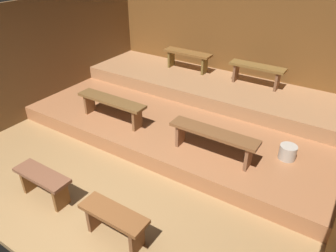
% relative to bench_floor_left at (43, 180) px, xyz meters
% --- Properties ---
extents(ground, '(6.41, 5.83, 0.08)m').
position_rel_bench_floor_left_xyz_m(ground, '(0.64, 2.11, -0.35)').
color(ground, '#997246').
extents(wall_back, '(6.41, 0.06, 2.20)m').
position_rel_bench_floor_left_xyz_m(wall_back, '(0.64, 4.66, 0.79)').
color(wall_back, brown).
rests_on(wall_back, ground).
extents(wall_left, '(0.06, 5.83, 2.20)m').
position_rel_bench_floor_left_xyz_m(wall_left, '(-2.20, 2.11, 0.79)').
color(wall_left, brown).
rests_on(wall_left, ground).
extents(platform_lower, '(5.61, 3.35, 0.27)m').
position_rel_bench_floor_left_xyz_m(platform_lower, '(0.64, 2.95, -0.18)').
color(platform_lower, '#A1663F').
rests_on(platform_lower, ground).
extents(platform_middle, '(5.61, 1.53, 0.27)m').
position_rel_bench_floor_left_xyz_m(platform_middle, '(0.64, 3.86, 0.09)').
color(platform_middle, '#A5744B').
rests_on(platform_middle, platform_lower).
extents(bench_floor_left, '(0.87, 0.29, 0.42)m').
position_rel_bench_floor_left_xyz_m(bench_floor_left, '(0.00, 0.00, 0.00)').
color(bench_floor_left, brown).
rests_on(bench_floor_left, ground).
extents(bench_floor_right, '(0.87, 0.29, 0.42)m').
position_rel_bench_floor_left_xyz_m(bench_floor_right, '(1.27, 0.00, 0.00)').
color(bench_floor_right, brown).
rests_on(bench_floor_right, ground).
extents(bench_lower_left, '(1.37, 0.29, 0.42)m').
position_rel_bench_floor_left_xyz_m(bench_lower_left, '(-0.37, 1.84, 0.29)').
color(bench_lower_left, brown).
rests_on(bench_lower_left, platform_lower).
extents(bench_lower_right, '(1.37, 0.29, 0.42)m').
position_rel_bench_floor_left_xyz_m(bench_lower_right, '(1.64, 1.84, 0.29)').
color(bench_lower_right, brown).
rests_on(bench_lower_right, platform_lower).
extents(bench_middle_left, '(1.11, 0.29, 0.42)m').
position_rel_bench_floor_left_xyz_m(bench_middle_left, '(-0.17, 4.18, 0.54)').
color(bench_middle_left, brown).
rests_on(bench_middle_left, platform_middle).
extents(bench_middle_right, '(1.11, 0.29, 0.42)m').
position_rel_bench_floor_left_xyz_m(bench_middle_right, '(1.44, 4.18, 0.54)').
color(bench_middle_right, brown).
rests_on(bench_middle_right, platform_middle).
extents(pail_lower, '(0.26, 0.26, 0.22)m').
position_rel_bench_floor_left_xyz_m(pail_lower, '(2.62, 2.37, 0.07)').
color(pail_lower, '#B2A899').
rests_on(pail_lower, platform_lower).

